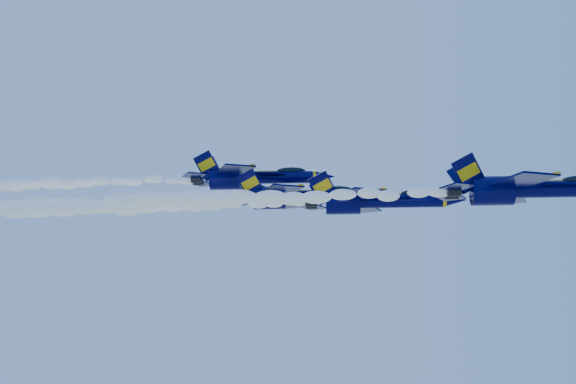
# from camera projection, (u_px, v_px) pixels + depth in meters

# --- Properties ---
(jet_lead) EXTENTS (19.09, 15.66, 7.09)m
(jet_lead) POSITION_uv_depth(u_px,v_px,m) (531.00, 189.00, 71.35)
(jet_lead) COLOR #000033
(smoke_trail_jet_lead) EXTENTS (34.76, 1.97, 1.78)m
(smoke_trail_jet_lead) POSITION_uv_depth(u_px,v_px,m) (274.00, 197.00, 73.24)
(smoke_trail_jet_lead) COLOR white
(jet_second) EXTENTS (17.90, 14.68, 6.65)m
(jet_second) POSITION_uv_depth(u_px,v_px,m) (375.00, 201.00, 80.40)
(jet_second) COLOR #000033
(smoke_trail_jet_second) EXTENTS (34.76, 1.85, 1.67)m
(smoke_trail_jet_second) POSITION_uv_depth(u_px,v_px,m) (155.00, 207.00, 82.25)
(smoke_trail_jet_second) COLOR white
(jet_third) EXTENTS (18.76, 15.39, 6.97)m
(jet_third) POSITION_uv_depth(u_px,v_px,m) (299.00, 197.00, 91.18)
(jet_third) COLOR #000033
(smoke_trail_jet_third) EXTENTS (34.76, 1.94, 1.75)m
(smoke_trail_jet_third) POSITION_uv_depth(u_px,v_px,m) (103.00, 203.00, 93.06)
(smoke_trail_jet_third) COLOR white
(jet_fourth) EXTENTS (19.70, 16.16, 7.32)m
(jet_fourth) POSITION_uv_depth(u_px,v_px,m) (254.00, 177.00, 98.86)
(jet_fourth) COLOR #000033
(smoke_trail_jet_fourth) EXTENTS (34.76, 2.04, 1.83)m
(smoke_trail_jet_fourth) POSITION_uv_depth(u_px,v_px,m) (71.00, 183.00, 100.77)
(smoke_trail_jet_fourth) COLOR white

